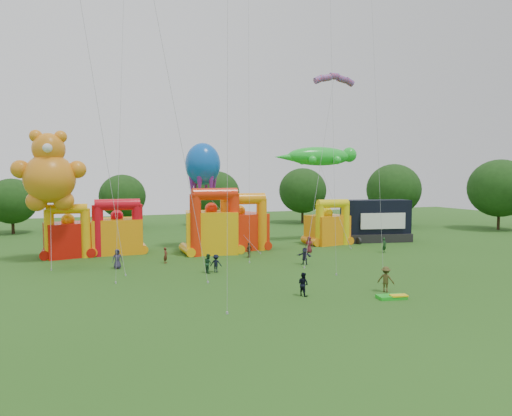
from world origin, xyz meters
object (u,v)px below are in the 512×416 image
object	(u,v)px
bouncy_castle_2	(212,229)
stage_trailer	(376,221)
teddy_bear_kite	(50,178)
octopus_kite	(222,204)
bouncy_castle_0	(68,236)
spectator_0	(117,259)
spectator_4	(249,250)
gecko_kite	(325,174)

from	to	relation	value
bouncy_castle_2	stage_trailer	size ratio (longest dim) A/B	0.79
teddy_bear_kite	octopus_kite	bearing A→B (deg)	3.54
bouncy_castle_0	spectator_0	distance (m)	9.68
teddy_bear_kite	spectator_4	size ratio (longest dim) A/B	8.30
gecko_kite	spectator_0	distance (m)	28.97
bouncy_castle_0	teddy_bear_kite	bearing A→B (deg)	-120.29
gecko_kite	spectator_4	distance (m)	16.79
bouncy_castle_0	spectator_0	bearing A→B (deg)	-61.77
bouncy_castle_2	gecko_kite	xyz separation A→B (m)	(15.97, 2.82, 6.13)
bouncy_castle_0	bouncy_castle_2	distance (m)	15.48
bouncy_castle_2	teddy_bear_kite	size ratio (longest dim) A/B	0.55
octopus_kite	spectator_0	distance (m)	14.85
bouncy_castle_0	gecko_kite	bearing A→B (deg)	-0.38
bouncy_castle_2	stage_trailer	distance (m)	23.03
bouncy_castle_0	gecko_kite	world-z (taller)	gecko_kite
bouncy_castle_0	bouncy_castle_2	size ratio (longest dim) A/B	0.78
bouncy_castle_0	stage_trailer	bearing A→B (deg)	-2.21
bouncy_castle_2	teddy_bear_kite	world-z (taller)	teddy_bear_kite
octopus_kite	spectator_0	xyz separation A→B (m)	(-12.27, -7.05, -4.52)
spectator_4	teddy_bear_kite	bearing A→B (deg)	-47.54
bouncy_castle_0	spectator_4	world-z (taller)	bouncy_castle_0
octopus_kite	spectator_4	size ratio (longest dim) A/B	7.90
bouncy_castle_2	spectator_4	world-z (taller)	bouncy_castle_2
teddy_bear_kite	spectator_4	world-z (taller)	teddy_bear_kite
octopus_kite	bouncy_castle_0	bearing A→B (deg)	175.22
bouncy_castle_0	bouncy_castle_2	bearing A→B (deg)	-11.27
bouncy_castle_0	spectator_4	distance (m)	19.56
teddy_bear_kite	octopus_kite	xyz separation A→B (m)	(18.29, 1.13, -3.10)
stage_trailer	gecko_kite	size ratio (longest dim) A/B	0.74
teddy_bear_kite	bouncy_castle_2	bearing A→B (deg)	-1.67
spectator_4	gecko_kite	bearing A→B (deg)	173.64
octopus_kite	stage_trailer	bearing A→B (deg)	-0.17
teddy_bear_kite	gecko_kite	distance (m)	32.70
stage_trailer	bouncy_castle_2	bearing A→B (deg)	-176.13
bouncy_castle_2	stage_trailer	world-z (taller)	bouncy_castle_2
bouncy_castle_0	octopus_kite	distance (m)	17.17
stage_trailer	bouncy_castle_0	bearing A→B (deg)	177.79
octopus_kite	gecko_kite	bearing A→B (deg)	4.79
teddy_bear_kite	spectator_0	world-z (taller)	teddy_bear_kite
bouncy_castle_2	octopus_kite	bearing A→B (deg)	44.57
bouncy_castle_2	gecko_kite	world-z (taller)	gecko_kite
octopus_kite	spectator_4	xyz separation A→B (m)	(1.35, -5.71, -4.65)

